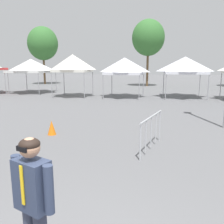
# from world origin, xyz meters

# --- Properties ---
(canopy_tent_far_left) EXTENTS (3.69, 3.69, 3.20)m
(canopy_tent_far_left) POSITION_xyz_m (-10.63, 18.94, 2.57)
(canopy_tent_far_left) COLOR #9E9EA3
(canopy_tent_far_left) RESTS_ON ground
(canopy_tent_behind_right) EXTENTS (2.83, 2.83, 3.49)m
(canopy_tent_behind_right) POSITION_xyz_m (-5.77, 16.90, 2.77)
(canopy_tent_behind_right) COLOR #9E9EA3
(canopy_tent_behind_right) RESTS_ON ground
(canopy_tent_behind_center) EXTENTS (3.15, 3.15, 3.22)m
(canopy_tent_behind_center) POSITION_xyz_m (-1.50, 17.24, 2.54)
(canopy_tent_behind_center) COLOR #9E9EA3
(canopy_tent_behind_center) RESTS_ON ground
(canopy_tent_far_right) EXTENTS (3.32, 3.32, 3.29)m
(canopy_tent_far_right) POSITION_xyz_m (3.32, 18.01, 2.61)
(canopy_tent_far_right) COLOR #9E9EA3
(canopy_tent_far_right) RESTS_ON ground
(person_foreground) EXTENTS (0.61, 0.38, 1.78)m
(person_foreground) POSITION_xyz_m (-0.42, 0.30, 1.03)
(person_foreground) COLOR #33384C
(person_foreground) RESTS_ON ground
(tree_behind_tents_right) EXTENTS (4.16, 4.16, 7.92)m
(tree_behind_tents_right) POSITION_xyz_m (-14.54, 29.62, 5.61)
(tree_behind_tents_right) COLOR brown
(tree_behind_tents_right) RESTS_ON ground
(tree_behind_tents_left) EXTENTS (4.04, 4.04, 8.23)m
(tree_behind_tents_left) POSITION_xyz_m (-0.00, 28.69, 5.99)
(tree_behind_tents_left) COLOR brown
(tree_behind_tents_left) RESTS_ON ground
(crowd_barrier_mid_lot) EXTENTS (0.62, 2.03, 1.08)m
(crowd_barrier_mid_lot) POSITION_xyz_m (0.88, 5.07, 0.75)
(crowd_barrier_mid_lot) COLOR #B7BABF
(crowd_barrier_mid_lot) RESTS_ON ground
(traffic_cone_lot_center) EXTENTS (0.32, 0.32, 0.54)m
(traffic_cone_lot_center) POSITION_xyz_m (-2.83, 6.04, 0.27)
(traffic_cone_lot_center) COLOR orange
(traffic_cone_lot_center) RESTS_ON ground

